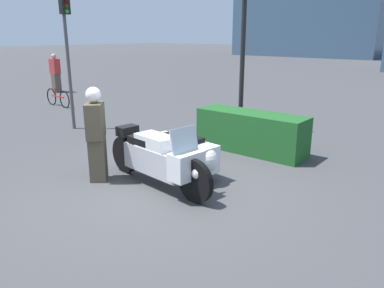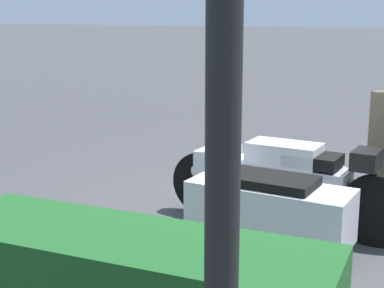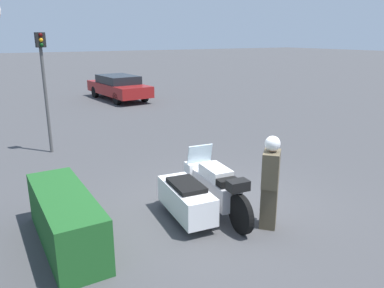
# 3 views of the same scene
# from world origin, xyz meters

# --- Properties ---
(ground_plane) EXTENTS (160.00, 160.00, 0.00)m
(ground_plane) POSITION_xyz_m (0.00, 0.00, 0.00)
(ground_plane) COLOR #424244
(police_motorcycle) EXTENTS (2.60, 1.42, 1.18)m
(police_motorcycle) POSITION_xyz_m (0.03, 0.38, 0.48)
(police_motorcycle) COLOR black
(police_motorcycle) RESTS_ON ground
(officer_rider) EXTENTS (0.52, 0.53, 1.70)m
(officer_rider) POSITION_xyz_m (-1.05, -0.44, 0.90)
(officer_rider) COLOR brown
(officer_rider) RESTS_ON ground
(hedge_bush_curbside) EXTENTS (2.52, 0.78, 0.90)m
(hedge_bush_curbside) POSITION_xyz_m (0.18, 2.83, 0.45)
(hedge_bush_curbside) COLOR #1E5623
(hedge_bush_curbside) RESTS_ON ground
(traffic_light_near) EXTENTS (0.23, 0.27, 3.43)m
(traffic_light_near) POSITION_xyz_m (5.65, 2.06, 2.25)
(traffic_light_near) COLOR #4C4C4C
(traffic_light_near) RESTS_ON ground
(parked_car_background) EXTENTS (4.84, 2.14, 1.30)m
(parked_car_background) POSITION_xyz_m (13.83, -2.99, 0.71)
(parked_car_background) COLOR maroon
(parked_car_background) RESTS_ON ground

